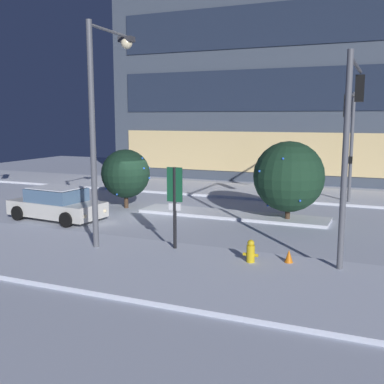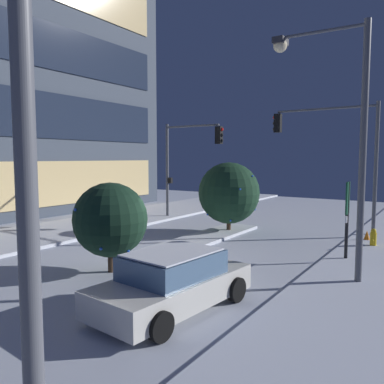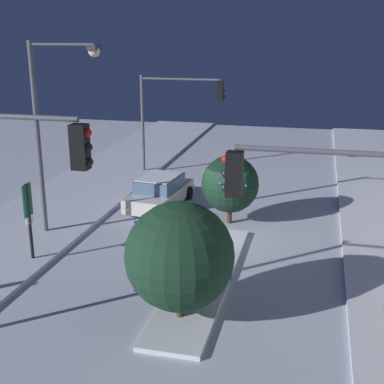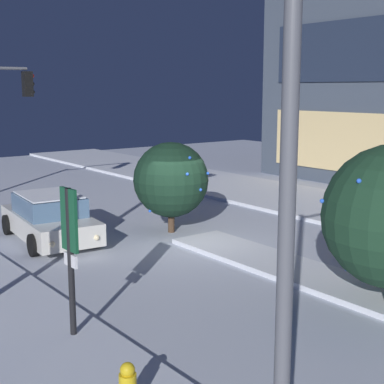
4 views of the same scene
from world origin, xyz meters
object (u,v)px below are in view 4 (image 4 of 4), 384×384
Objects in this scene: car_near at (50,218)px; decorated_tree_left_of_median at (171,180)px; street_lamp_arched at (3,73)px; parking_info_sign at (70,245)px.

car_near is 1.54× the size of decorated_tree_left_of_median.
street_lamp_arched is at bearing -26.25° from car_near.
parking_info_sign is at bearing -14.76° from car_near.
car_near is 4.07m from decorated_tree_left_of_median.
car_near is at bearing -111.90° from decorated_tree_left_of_median.
decorated_tree_left_of_median reaches higher than parking_info_sign.
car_near is 7.73m from parking_info_sign.
decorated_tree_left_of_median is (-3.04, 6.45, -3.28)m from street_lamp_arched.
decorated_tree_left_of_median is (1.47, 3.65, 1.06)m from car_near.
decorated_tree_left_of_median is at bearing 73.72° from car_near.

